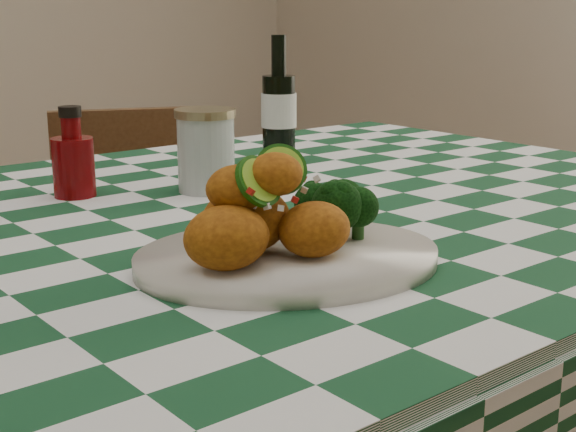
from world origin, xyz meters
TOP-DOWN VIEW (x-y plane):
  - plate at (-0.05, -0.23)m, footprint 0.40×0.36m
  - fried_chicken_pile at (-0.07, -0.23)m, footprint 0.16×0.12m
  - broccoli_side at (0.03, -0.22)m, footprint 0.09×0.09m
  - ketchup_bottle at (-0.08, 0.22)m, footprint 0.08×0.08m
  - mason_jar at (0.09, 0.13)m, footprint 0.12×0.12m
  - beer_bottle at (0.33, 0.26)m, footprint 0.08×0.08m
  - wooden_chair_right at (0.30, 0.74)m, footprint 0.49×0.50m

SIDE VIEW (x-z plane):
  - wooden_chair_right at x=0.30m, z-range 0.00..0.82m
  - plate at x=-0.05m, z-range 0.79..0.80m
  - broccoli_side at x=0.03m, z-range 0.80..0.87m
  - mason_jar at x=0.09m, z-range 0.79..0.91m
  - ketchup_bottle at x=-0.08m, z-range 0.79..0.92m
  - fried_chicken_pile at x=-0.07m, z-range 0.80..0.91m
  - beer_bottle at x=0.33m, z-range 0.79..1.01m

